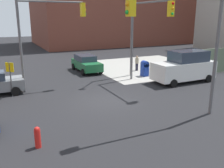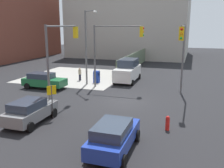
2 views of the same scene
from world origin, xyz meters
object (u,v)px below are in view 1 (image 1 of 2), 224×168
(mailbox_blue, at_px, (145,68))
(fire_hydrant, at_px, (38,137))
(coupe_green, at_px, (86,63))
(traffic_signal_se_corner, at_px, (186,32))
(van_white_delivery, at_px, (185,67))
(traffic_signal_nw_corner, at_px, (47,27))
(smokestack, at_px, (168,5))
(traffic_signal_ne_corner, at_px, (146,26))
(pedestrian_crossing, at_px, (137,63))
(street_lamp_corner, at_px, (131,24))

(mailbox_blue, relative_size, fire_hydrant, 1.52)
(coupe_green, bearing_deg, traffic_signal_se_corner, -88.68)
(fire_hydrant, bearing_deg, coupe_green, 62.51)
(mailbox_blue, xyz_separation_m, van_white_delivery, (1.88, -3.20, 0.52))
(traffic_signal_se_corner, bearing_deg, traffic_signal_nw_corner, 118.74)
(traffic_signal_nw_corner, bearing_deg, mailbox_blue, 3.25)
(smokestack, height_order, traffic_signal_nw_corner, smokestack)
(traffic_signal_ne_corner, bearing_deg, traffic_signal_nw_corner, 164.11)
(coupe_green, bearing_deg, mailbox_blue, -45.67)
(traffic_signal_ne_corner, height_order, coupe_green, traffic_signal_ne_corner)
(traffic_signal_ne_corner, bearing_deg, pedestrian_crossing, 64.95)
(fire_hydrant, xyz_separation_m, van_white_delivery, (13.08, 6.00, 0.79))
(street_lamp_corner, xyz_separation_m, fire_hydrant, (-9.95, -9.73, -4.22))
(street_lamp_corner, bearing_deg, smokestack, 47.02)
(smokestack, height_order, coupe_green, smokestack)
(traffic_signal_ne_corner, distance_m, van_white_delivery, 4.94)
(traffic_signal_nw_corner, xyz_separation_m, mailbox_blue, (8.80, 0.50, -3.84))
(traffic_signal_se_corner, bearing_deg, street_lamp_corner, 75.39)
(coupe_green, xyz_separation_m, van_white_delivery, (6.06, -7.48, 0.44))
(smokestack, relative_size, pedestrian_crossing, 9.97)
(mailbox_blue, height_order, coupe_green, coupe_green)
(fire_hydrant, bearing_deg, van_white_delivery, 24.65)
(street_lamp_corner, distance_m, mailbox_blue, 4.17)
(traffic_signal_nw_corner, height_order, pedestrian_crossing, traffic_signal_nw_corner)
(smokestack, height_order, fire_hydrant, smokestack)
(van_white_delivery, bearing_deg, traffic_signal_ne_corner, 169.27)
(traffic_signal_nw_corner, bearing_deg, smokestack, 40.03)
(smokestack, xyz_separation_m, van_white_delivery, (-19.67, -28.20, -6.37))
(traffic_signal_nw_corner, xyz_separation_m, fire_hydrant, (-2.40, -8.70, -4.12))
(mailbox_blue, height_order, fire_hydrant, mailbox_blue)
(pedestrian_crossing, bearing_deg, street_lamp_corner, 78.71)
(traffic_signal_ne_corner, height_order, van_white_delivery, traffic_signal_ne_corner)
(coupe_green, bearing_deg, van_white_delivery, -50.99)
(traffic_signal_se_corner, relative_size, traffic_signal_ne_corner, 1.00)
(smokestack, bearing_deg, pedestrian_crossing, -132.83)
(mailbox_blue, xyz_separation_m, fire_hydrant, (-11.20, -9.20, -0.28))
(smokestack, bearing_deg, coupe_green, -141.17)
(street_lamp_corner, bearing_deg, van_white_delivery, -50.00)
(traffic_signal_ne_corner, relative_size, van_white_delivery, 1.20)
(traffic_signal_ne_corner, xyz_separation_m, coupe_green, (-2.48, 6.81, -3.78))
(street_lamp_corner, distance_m, coupe_green, 6.13)
(traffic_signal_se_corner, xyz_separation_m, pedestrian_crossing, (4.47, 11.90, -3.85))
(traffic_signal_nw_corner, height_order, traffic_signal_ne_corner, same)
(traffic_signal_nw_corner, distance_m, coupe_green, 7.64)
(traffic_signal_nw_corner, distance_m, traffic_signal_se_corner, 10.27)
(traffic_signal_nw_corner, xyz_separation_m, pedestrian_crossing, (9.40, 2.90, -3.81))
(traffic_signal_nw_corner, xyz_separation_m, traffic_signal_ne_corner, (7.10, -2.02, 0.02))
(traffic_signal_nw_corner, xyz_separation_m, traffic_signal_se_corner, (4.94, -9.00, 0.04))
(fire_hydrant, relative_size, pedestrian_crossing, 0.61)
(traffic_signal_ne_corner, xyz_separation_m, mailbox_blue, (1.70, 2.52, -3.86))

